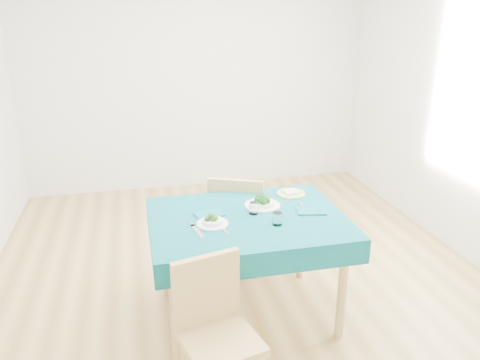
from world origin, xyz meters
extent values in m
cube|color=olive|center=(0.00, 0.00, -0.01)|extent=(4.00, 4.50, 0.02)
cube|color=silver|center=(0.00, 2.25, 1.35)|extent=(4.00, 0.02, 2.70)
cube|color=silver|center=(0.00, -2.25, 1.35)|extent=(4.00, 0.02, 2.70)
cube|color=#074C52|center=(-0.06, -0.47, 0.38)|extent=(1.29, 0.98, 0.76)
cube|color=tan|center=(-0.39, -1.25, 0.47)|extent=(0.47, 0.50, 0.95)
cube|color=tan|center=(0.04, 0.19, 0.54)|extent=(0.58, 0.60, 1.08)
cube|color=silver|center=(-0.41, -0.60, 0.76)|extent=(0.07, 0.20, 0.00)
cube|color=silver|center=(-0.26, -0.59, 0.76)|extent=(0.08, 0.22, 0.00)
cube|color=silver|center=(0.02, -0.30, 0.76)|extent=(0.03, 0.18, 0.00)
cube|color=silver|center=(0.36, -0.40, 0.76)|extent=(0.03, 0.22, 0.00)
cube|color=#0A555B|center=(-0.30, -0.38, 0.76)|extent=(0.21, 0.17, 0.01)
cube|color=#0A555B|center=(0.39, -0.48, 0.76)|extent=(0.22, 0.17, 0.01)
cylinder|color=white|center=(0.00, -0.42, 0.80)|extent=(0.06, 0.06, 0.08)
cylinder|color=white|center=(0.10, -0.62, 0.80)|extent=(0.06, 0.06, 0.08)
cylinder|color=#B6CD64|center=(0.36, -0.14, 0.76)|extent=(0.21, 0.21, 0.01)
cube|color=beige|center=(0.36, -0.14, 0.78)|extent=(0.12, 0.12, 0.02)
camera|label=1|loc=(-0.75, -3.22, 2.05)|focal=35.00mm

